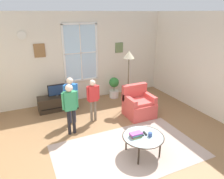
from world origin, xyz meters
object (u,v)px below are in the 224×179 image
at_px(remote_near_cup, 141,134).
at_px(person_red_shirt, 93,96).
at_px(person_green_shirt, 70,104).
at_px(television, 57,90).
at_px(potted_plant_by_window, 114,87).
at_px(floor_lamp, 129,60).
at_px(coffee_table, 143,137).
at_px(remote_near_books, 145,133).
at_px(cup, 150,134).
at_px(tv_stand, 58,103).
at_px(person_blue_shirt, 71,95).
at_px(book_stack, 136,135).
at_px(armchair, 139,105).

distance_m(remote_near_cup, person_red_shirt, 1.78).
height_order(person_green_shirt, person_red_shirt, person_green_shirt).
relative_size(television, potted_plant_by_window, 0.72).
bearing_deg(floor_lamp, coffee_table, -111.29).
distance_m(television, remote_near_books, 3.13).
height_order(coffee_table, cup, cup).
distance_m(remote_near_cup, potted_plant_by_window, 3.09).
relative_size(tv_stand, person_blue_shirt, 0.91).
bearing_deg(person_blue_shirt, book_stack, -65.73).
bearing_deg(potted_plant_by_window, remote_near_books, -103.16).
xyz_separation_m(coffee_table, cup, (0.13, -0.06, 0.07)).
distance_m(armchair, person_red_shirt, 1.37).
relative_size(tv_stand, floor_lamp, 0.66).
relative_size(remote_near_books, person_green_shirt, 0.11).
distance_m(television, book_stack, 3.05).
bearing_deg(potted_plant_by_window, person_red_shirt, -133.50).
bearing_deg(potted_plant_by_window, book_stack, -107.18).
xyz_separation_m(television, floor_lamp, (2.05, -0.70, 0.85)).
xyz_separation_m(tv_stand, floor_lamp, (2.05, -0.70, 1.26)).
distance_m(remote_near_books, person_blue_shirt, 2.18).
bearing_deg(tv_stand, coffee_table, -67.92).
distance_m(cup, remote_near_books, 0.14).
xyz_separation_m(cup, remote_near_cup, (-0.13, 0.13, -0.03)).
bearing_deg(cup, person_red_shirt, 107.35).
bearing_deg(tv_stand, person_green_shirt, -88.63).
relative_size(cup, person_red_shirt, 0.07).
height_order(person_blue_shirt, floor_lamp, floor_lamp).
bearing_deg(armchair, remote_near_books, -117.16).
height_order(remote_near_cup, person_green_shirt, person_green_shirt).
bearing_deg(cup, remote_near_books, 109.13).
height_order(armchair, potted_plant_by_window, armchair).
bearing_deg(floor_lamp, potted_plant_by_window, 95.32).
xyz_separation_m(armchair, floor_lamp, (0.02, 0.68, 1.15)).
height_order(tv_stand, person_blue_shirt, person_blue_shirt).
xyz_separation_m(book_stack, floor_lamp, (1.01, 2.17, 1.01)).
bearing_deg(remote_near_books, remote_near_cup, 173.40).
xyz_separation_m(cup, floor_lamp, (0.74, 2.28, 1.01)).
xyz_separation_m(tv_stand, television, (0.00, -0.00, 0.41)).
distance_m(tv_stand, cup, 3.26).
height_order(person_blue_shirt, person_green_shirt, person_green_shirt).
xyz_separation_m(cup, person_blue_shirt, (-1.12, 1.99, 0.33)).
distance_m(person_blue_shirt, floor_lamp, 2.00).
bearing_deg(person_green_shirt, floor_lamp, 22.38).
bearing_deg(person_blue_shirt, person_red_shirt, -16.43).
height_order(remote_near_books, person_red_shirt, person_red_shirt).
bearing_deg(coffee_table, person_green_shirt, 129.57).
bearing_deg(book_stack, potted_plant_by_window, 72.82).
bearing_deg(floor_lamp, remote_near_books, -109.92).
bearing_deg(book_stack, armchair, 56.45).
distance_m(remote_near_books, remote_near_cup, 0.09).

